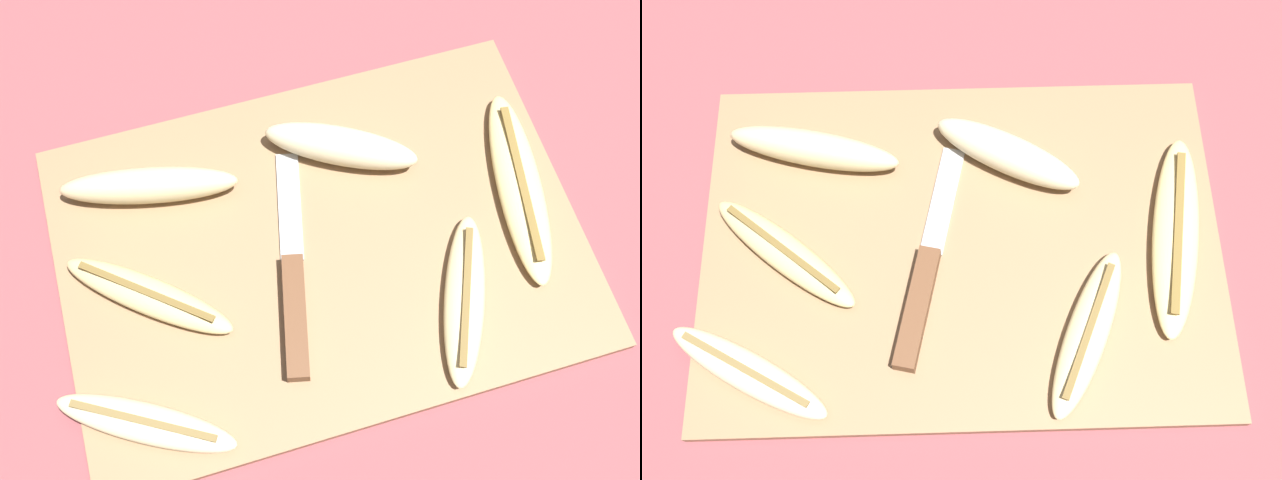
{
  "view_description": "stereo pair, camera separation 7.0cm",
  "coord_description": "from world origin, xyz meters",
  "views": [
    {
      "loc": [
        -0.08,
        -0.26,
        0.67
      ],
      "look_at": [
        0.0,
        0.0,
        0.02
      ],
      "focal_mm": 42.0,
      "sensor_mm": 36.0,
      "label": 1
    },
    {
      "loc": [
        -0.01,
        -0.27,
        0.67
      ],
      "look_at": [
        0.0,
        0.0,
        0.02
      ],
      "focal_mm": 42.0,
      "sensor_mm": 36.0,
      "label": 2
    }
  ],
  "objects": [
    {
      "name": "ground_plane",
      "position": [
        0.0,
        0.0,
        0.0
      ],
      "size": [
        4.0,
        4.0,
        0.0
      ],
      "primitive_type": "plane",
      "color": "#93474C"
    },
    {
      "name": "knife",
      "position": [
        -0.04,
        -0.05,
        0.02
      ],
      "size": [
        0.07,
        0.23,
        0.02
      ],
      "rotation": [
        0.0,
        0.0,
        -0.22
      ],
      "color": "brown",
      "rests_on": "cutting_board"
    },
    {
      "name": "banana_pale_long",
      "position": [
        0.05,
        0.09,
        0.03
      ],
      "size": [
        0.15,
        0.11,
        0.04
      ],
      "rotation": [
        0.0,
        0.0,
        4.21
      ],
      "color": "beige",
      "rests_on": "cutting_board"
    },
    {
      "name": "banana_cream_curved",
      "position": [
        -0.19,
        -0.12,
        0.02
      ],
      "size": [
        0.16,
        0.11,
        0.02
      ],
      "rotation": [
        0.0,
        0.0,
        1.05
      ],
      "color": "beige",
      "rests_on": "cutting_board"
    },
    {
      "name": "banana_golden_short",
      "position": [
        0.2,
        -0.0,
        0.02
      ],
      "size": [
        0.08,
        0.21,
        0.02
      ],
      "rotation": [
        0.0,
        0.0,
        2.97
      ],
      "color": "#EDD689",
      "rests_on": "cutting_board"
    },
    {
      "name": "banana_soft_right",
      "position": [
        -0.14,
        0.1,
        0.03
      ],
      "size": [
        0.17,
        0.07,
        0.04
      ],
      "rotation": [
        0.0,
        0.0,
        4.49
      ],
      "color": "beige",
      "rests_on": "cutting_board"
    },
    {
      "name": "cutting_board",
      "position": [
        0.0,
        0.0,
        0.01
      ],
      "size": [
        0.49,
        0.35,
        0.01
      ],
      "color": "#997551",
      "rests_on": "ground_plane"
    },
    {
      "name": "banana_ripe_center",
      "position": [
        0.11,
        -0.09,
        0.02
      ],
      "size": [
        0.1,
        0.17,
        0.02
      ],
      "rotation": [
        0.0,
        0.0,
        2.73
      ],
      "color": "beige",
      "rests_on": "cutting_board"
    },
    {
      "name": "banana_spotted_left",
      "position": [
        -0.17,
        -0.01,
        0.02
      ],
      "size": [
        0.15,
        0.13,
        0.02
      ],
      "rotation": [
        0.0,
        0.0,
        0.89
      ],
      "color": "#DBC684",
      "rests_on": "cutting_board"
    }
  ]
}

